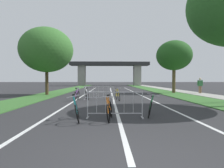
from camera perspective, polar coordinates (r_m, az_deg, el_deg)
ground_plane at (r=3.58m, az=6.13°, el=-23.90°), size 300.00×300.00×0.00m
grass_verge_left at (r=28.09m, az=-14.03°, el=-1.90°), size 2.87×59.01×0.05m
grass_verge_right at (r=28.29m, az=13.27°, el=-1.88°), size 2.87×59.01×0.05m
sidewalk_path_right at (r=29.04m, az=18.21°, el=-1.79°), size 2.29×59.01×0.08m
lane_stripe_center at (r=20.34m, az=-0.03°, el=-3.08°), size 0.14×34.14×0.01m
lane_stripe_right_lane at (r=20.60m, az=7.99°, el=-3.04°), size 0.14×34.14×0.01m
lane_stripe_left_lane at (r=20.48m, az=-8.09°, el=-3.07°), size 0.14×34.14×0.01m
overpass_bridge at (r=52.08m, az=-0.75°, el=4.71°), size 21.68×3.79×6.51m
tree_left_cypress_far at (r=20.23m, az=-19.29°, el=9.75°), size 5.28×5.28×6.80m
tree_right_maple_mid at (r=23.12m, az=18.36°, el=8.22°), size 4.06×4.06×6.12m
crowd_barrier_nearest at (r=7.56m, az=0.90°, el=-6.40°), size 2.27×0.49×1.05m
crowd_barrier_second at (r=14.46m, az=-4.11°, el=-2.78°), size 2.27×0.50×1.05m
bicycle_white_0 at (r=14.92m, az=-7.64°, el=-3.21°), size 0.65×1.66×0.99m
bicycle_purple_1 at (r=14.12m, az=-10.74°, el=-3.46°), size 0.50×1.64×0.97m
bicycle_orange_2 at (r=7.18m, az=-0.80°, el=-8.00°), size 0.47×1.64×0.96m
bicycle_green_3 at (r=8.12m, az=11.58°, el=-6.93°), size 0.54×1.66×0.99m
bicycle_teal_4 at (r=7.19m, az=-10.69°, el=-7.91°), size 0.51×1.69×1.01m
bicycle_yellow_5 at (r=14.11m, az=1.61°, el=-3.44°), size 0.49×1.73×0.95m
pedestrian_with_backpack at (r=22.84m, az=25.25°, el=-0.03°), size 0.64×0.34×1.77m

